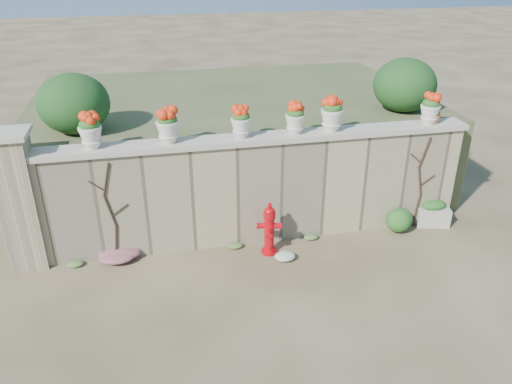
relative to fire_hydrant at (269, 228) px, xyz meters
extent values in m
plane|color=#4A3C25|center=(-0.08, -1.21, -0.52)|extent=(80.00, 80.00, 0.00)
cube|color=tan|center=(-0.08, 0.59, 0.48)|extent=(8.00, 0.40, 2.00)
cube|color=#BBB09E|center=(-0.08, 0.59, 1.53)|extent=(8.10, 0.52, 0.10)
cube|color=tan|center=(-4.23, 0.59, 0.68)|extent=(0.60, 0.60, 2.40)
cube|color=#BBB09E|center=(-4.23, 0.59, 1.92)|extent=(0.72, 0.72, 0.08)
cube|color=#384C23|center=(-0.08, 3.79, 0.48)|extent=(9.00, 6.00, 2.00)
ellipsoid|color=#143814|center=(-3.28, 1.79, 2.03)|extent=(1.30, 1.30, 1.10)
ellipsoid|color=#143814|center=(3.32, 1.79, 2.03)|extent=(1.30, 1.30, 1.10)
cylinder|color=black|center=(-2.74, 0.37, -0.17)|extent=(0.12, 0.04, 0.70)
cylinder|color=black|center=(-2.77, 0.37, 0.48)|extent=(0.17, 0.04, 0.61)
cylinder|color=black|center=(-2.76, 0.37, 1.08)|extent=(0.18, 0.04, 0.61)
cylinder|color=black|center=(-2.60, 0.37, 0.48)|extent=(0.30, 0.02, 0.22)
cylinder|color=black|center=(-2.93, 0.37, 0.98)|extent=(0.25, 0.02, 0.21)
cylinder|color=black|center=(3.16, 0.37, -0.17)|extent=(0.12, 0.04, 0.70)
cylinder|color=black|center=(3.13, 0.37, 0.48)|extent=(0.17, 0.04, 0.61)
cylinder|color=black|center=(3.14, 0.37, 1.08)|extent=(0.18, 0.04, 0.61)
cylinder|color=black|center=(3.30, 0.37, 0.48)|extent=(0.30, 0.02, 0.22)
cylinder|color=black|center=(2.97, 0.37, 0.98)|extent=(0.25, 0.02, 0.21)
cylinder|color=#B9070E|center=(0.00, 0.00, -0.49)|extent=(0.29, 0.29, 0.05)
cylinder|color=#B9070E|center=(0.00, 0.00, -0.10)|extent=(0.18, 0.18, 0.65)
cylinder|color=#B9070E|center=(0.00, 0.00, 0.05)|extent=(0.22, 0.22, 0.04)
cylinder|color=#B9070E|center=(0.00, 0.00, 0.27)|extent=(0.22, 0.22, 0.13)
ellipsoid|color=#B9070E|center=(0.00, 0.00, 0.38)|extent=(0.20, 0.20, 0.15)
cylinder|color=#B9070E|center=(0.00, 0.00, 0.46)|extent=(0.07, 0.07, 0.10)
cylinder|color=#B9070E|center=(-0.14, 0.03, 0.05)|extent=(0.17, 0.13, 0.10)
cylinder|color=#B9070E|center=(0.14, -0.03, 0.05)|extent=(0.17, 0.13, 0.10)
cylinder|color=#B9070E|center=(-0.03, -0.11, -0.05)|extent=(0.11, 0.12, 0.09)
cube|color=#BBB09E|center=(3.52, 0.34, -0.33)|extent=(0.73, 0.53, 0.38)
ellipsoid|color=#1E5119|center=(3.52, 0.34, -0.08)|extent=(0.56, 0.42, 0.20)
ellipsoid|color=#1E5119|center=(2.78, 0.12, -0.22)|extent=(0.64, 0.57, 0.61)
ellipsoid|color=#C12673|center=(-2.75, 0.28, -0.39)|extent=(0.98, 0.65, 0.26)
ellipsoid|color=white|center=(0.28, -0.33, -0.43)|extent=(0.49, 0.39, 0.18)
ellipsoid|color=#1E5119|center=(-2.92, 0.59, 2.00)|extent=(0.33, 0.33, 0.20)
ellipsoid|color=red|center=(-2.92, 0.59, 2.08)|extent=(0.29, 0.29, 0.21)
ellipsoid|color=#1E5119|center=(-1.66, 0.59, 2.00)|extent=(0.34, 0.34, 0.20)
ellipsoid|color=red|center=(-1.66, 0.59, 2.09)|extent=(0.30, 0.30, 0.21)
ellipsoid|color=#1E5119|center=(-0.39, 0.59, 1.97)|extent=(0.31, 0.31, 0.19)
ellipsoid|color=red|center=(-0.39, 0.59, 2.05)|extent=(0.27, 0.27, 0.19)
ellipsoid|color=#1E5119|center=(0.60, 0.59, 1.97)|extent=(0.31, 0.31, 0.19)
ellipsoid|color=red|center=(0.60, 0.59, 2.04)|extent=(0.27, 0.27, 0.19)
ellipsoid|color=#1E5119|center=(1.29, 0.59, 2.02)|extent=(0.36, 0.36, 0.21)
ellipsoid|color=red|center=(1.29, 0.59, 2.11)|extent=(0.31, 0.31, 0.22)
ellipsoid|color=#1E5119|center=(3.25, 0.59, 1.98)|extent=(0.32, 0.32, 0.19)
ellipsoid|color=red|center=(3.25, 0.59, 2.06)|extent=(0.28, 0.28, 0.20)
ellipsoid|color=#1E5119|center=(3.35, 0.59, 1.79)|extent=(0.19, 0.19, 0.13)
camera|label=1|loc=(-1.90, -7.65, 4.58)|focal=35.00mm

